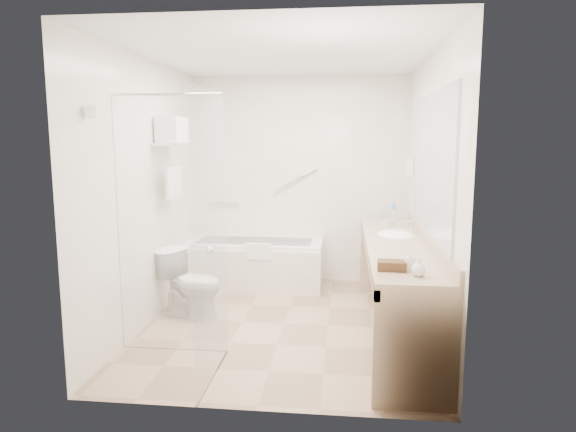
# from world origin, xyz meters

# --- Properties ---
(floor) EXTENTS (3.20, 3.20, 0.00)m
(floor) POSITION_xyz_m (0.00, 0.00, 0.00)
(floor) COLOR tan
(floor) RESTS_ON ground
(ceiling) EXTENTS (2.60, 3.20, 0.10)m
(ceiling) POSITION_xyz_m (0.00, 0.00, 2.50)
(ceiling) COLOR silver
(ceiling) RESTS_ON wall_back
(wall_back) EXTENTS (2.60, 0.10, 2.50)m
(wall_back) POSITION_xyz_m (0.00, 1.60, 1.25)
(wall_back) COLOR white
(wall_back) RESTS_ON ground
(wall_front) EXTENTS (2.60, 0.10, 2.50)m
(wall_front) POSITION_xyz_m (0.00, -1.60, 1.25)
(wall_front) COLOR white
(wall_front) RESTS_ON ground
(wall_left) EXTENTS (0.10, 3.20, 2.50)m
(wall_left) POSITION_xyz_m (-1.30, 0.00, 1.25)
(wall_left) COLOR white
(wall_left) RESTS_ON ground
(wall_right) EXTENTS (0.10, 3.20, 2.50)m
(wall_right) POSITION_xyz_m (1.30, 0.00, 1.25)
(wall_right) COLOR white
(wall_right) RESTS_ON ground
(bathtub) EXTENTS (1.60, 0.73, 0.59)m
(bathtub) POSITION_xyz_m (-0.50, 1.24, 0.28)
(bathtub) COLOR white
(bathtub) RESTS_ON floor
(grab_bar_short) EXTENTS (0.40, 0.03, 0.03)m
(grab_bar_short) POSITION_xyz_m (-0.95, 1.56, 0.95)
(grab_bar_short) COLOR silver
(grab_bar_short) RESTS_ON wall_back
(grab_bar_long) EXTENTS (0.53, 0.03, 0.33)m
(grab_bar_long) POSITION_xyz_m (-0.05, 1.56, 1.25)
(grab_bar_long) COLOR silver
(grab_bar_long) RESTS_ON wall_back
(shower_enclosure) EXTENTS (0.96, 0.91, 2.11)m
(shower_enclosure) POSITION_xyz_m (-0.63, -0.93, 1.07)
(shower_enclosure) COLOR silver
(shower_enclosure) RESTS_ON floor
(towel_shelf) EXTENTS (0.24, 0.55, 0.81)m
(towel_shelf) POSITION_xyz_m (-1.17, 0.35, 1.75)
(towel_shelf) COLOR silver
(towel_shelf) RESTS_ON wall_left
(vanity_counter) EXTENTS (0.55, 2.70, 0.95)m
(vanity_counter) POSITION_xyz_m (1.02, -0.15, 0.64)
(vanity_counter) COLOR tan
(vanity_counter) RESTS_ON floor
(sink) EXTENTS (0.40, 0.52, 0.14)m
(sink) POSITION_xyz_m (1.05, 0.25, 0.82)
(sink) COLOR white
(sink) RESTS_ON vanity_counter
(faucet) EXTENTS (0.03, 0.03, 0.14)m
(faucet) POSITION_xyz_m (1.20, 0.25, 0.93)
(faucet) COLOR silver
(faucet) RESTS_ON vanity_counter
(mirror) EXTENTS (0.02, 2.00, 1.20)m
(mirror) POSITION_xyz_m (1.29, -0.15, 1.55)
(mirror) COLOR #ABAFB8
(mirror) RESTS_ON wall_right
(hairdryer_unit) EXTENTS (0.08, 0.10, 0.18)m
(hairdryer_unit) POSITION_xyz_m (1.25, 1.05, 1.45)
(hairdryer_unit) COLOR silver
(hairdryer_unit) RESTS_ON wall_right
(toilet) EXTENTS (0.77, 0.61, 0.66)m
(toilet) POSITION_xyz_m (-0.95, 0.13, 0.33)
(toilet) COLOR white
(toilet) RESTS_ON floor
(amenity_basket) EXTENTS (0.20, 0.14, 0.07)m
(amenity_basket) POSITION_xyz_m (0.89, -1.13, 0.88)
(amenity_basket) COLOR #49301A
(amenity_basket) RESTS_ON vanity_counter
(soap_bottle_a) EXTENTS (0.08, 0.15, 0.06)m
(soap_bottle_a) POSITION_xyz_m (1.01, -1.13, 0.88)
(soap_bottle_a) COLOR silver
(soap_bottle_a) RESTS_ON vanity_counter
(soap_bottle_b) EXTENTS (0.13, 0.15, 0.10)m
(soap_bottle_b) POSITION_xyz_m (1.05, -1.27, 0.90)
(soap_bottle_b) COLOR silver
(soap_bottle_b) RESTS_ON vanity_counter
(water_bottle_left) EXTENTS (0.07, 0.07, 0.22)m
(water_bottle_left) POSITION_xyz_m (1.06, 0.60, 0.95)
(water_bottle_left) COLOR silver
(water_bottle_left) RESTS_ON vanity_counter
(water_bottle_mid) EXTENTS (0.05, 0.05, 0.18)m
(water_bottle_mid) POSITION_xyz_m (0.94, 0.33, 0.93)
(water_bottle_mid) COLOR silver
(water_bottle_mid) RESTS_ON vanity_counter
(water_bottle_right) EXTENTS (0.07, 0.07, 0.22)m
(water_bottle_right) POSITION_xyz_m (1.08, 0.85, 0.95)
(water_bottle_right) COLOR silver
(water_bottle_right) RESTS_ON vanity_counter
(drinking_glass_near) EXTENTS (0.09, 0.09, 0.09)m
(drinking_glass_near) POSITION_xyz_m (1.02, 0.37, 0.89)
(drinking_glass_near) COLOR silver
(drinking_glass_near) RESTS_ON vanity_counter
(drinking_glass_far) EXTENTS (0.08, 0.08, 0.09)m
(drinking_glass_far) POSITION_xyz_m (1.03, 0.37, 0.89)
(drinking_glass_far) COLOR silver
(drinking_glass_far) RESTS_ON vanity_counter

